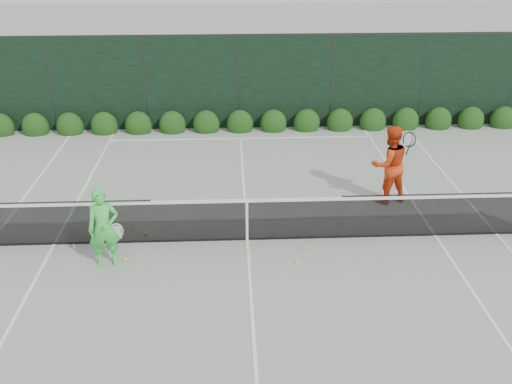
{
  "coord_description": "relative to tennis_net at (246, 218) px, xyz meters",
  "views": [
    {
      "loc": [
        -0.31,
        -10.67,
        6.2
      ],
      "look_at": [
        0.2,
        0.3,
        1.0
      ],
      "focal_mm": 40.0,
      "sensor_mm": 36.0,
      "label": 1
    }
  ],
  "objects": [
    {
      "name": "tennis_balls",
      "position": [
        -0.81,
        -0.31,
        -0.5
      ],
      "size": [
        3.81,
        1.59,
        0.07
      ],
      "color": "#D2F135",
      "rests_on": "ground"
    },
    {
      "name": "player_man",
      "position": [
        3.49,
        1.76,
        0.44
      ],
      "size": [
        1.09,
        0.94,
        1.93
      ],
      "rotation": [
        0.0,
        0.0,
        3.39
      ],
      "color": "red",
      "rests_on": "ground"
    },
    {
      "name": "windscreen_fence",
      "position": [
        0.02,
        -2.71,
        0.98
      ],
      "size": [
        32.0,
        21.07,
        3.06
      ],
      "color": "black",
      "rests_on": "ground"
    },
    {
      "name": "ground",
      "position": [
        0.02,
        0.0,
        -0.53
      ],
      "size": [
        80.0,
        80.0,
        0.0
      ],
      "primitive_type": "plane",
      "color": "gray",
      "rests_on": "ground"
    },
    {
      "name": "player_woman",
      "position": [
        -2.79,
        -0.83,
        0.29
      ],
      "size": [
        0.68,
        0.53,
        1.65
      ],
      "rotation": [
        0.0,
        0.0,
        0.25
      ],
      "color": "#3DD24B",
      "rests_on": "ground"
    },
    {
      "name": "tennis_net",
      "position": [
        0.0,
        0.0,
        0.0
      ],
      "size": [
        12.9,
        0.1,
        1.07
      ],
      "color": "#11331E",
      "rests_on": "ground"
    },
    {
      "name": "court_lines",
      "position": [
        0.02,
        0.0,
        -0.53
      ],
      "size": [
        11.03,
        23.83,
        0.01
      ],
      "color": "white",
      "rests_on": "ground"
    },
    {
      "name": "hedge_row",
      "position": [
        0.02,
        7.15,
        -0.3
      ],
      "size": [
        31.66,
        0.65,
        0.94
      ],
      "color": "#11350E",
      "rests_on": "ground"
    }
  ]
}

